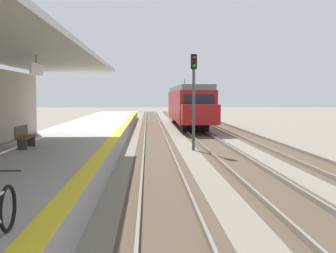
{
  "coord_description": "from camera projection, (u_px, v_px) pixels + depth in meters",
  "views": [
    {
      "loc": [
        1.4,
        -1.27,
        2.95
      ],
      "look_at": [
        1.97,
        10.54,
        2.1
      ],
      "focal_mm": 45.45,
      "sensor_mm": 36.0,
      "label": 1
    }
  ],
  "objects": [
    {
      "name": "approaching_train",
      "position": [
        188.0,
        104.0,
        40.84
      ],
      "size": [
        2.93,
        19.6,
        4.76
      ],
      "color": "maroon",
      "rests_on": "ground"
    },
    {
      "name": "rail_signal_post",
      "position": [
        194.0,
        92.0,
        22.97
      ],
      "size": [
        0.32,
        0.34,
        5.2
      ],
      "color": "#4C4C4C",
      "rests_on": "ground"
    },
    {
      "name": "track_pair_far_side",
      "position": [
        290.0,
        153.0,
        21.75
      ],
      "size": [
        2.34,
        120.0,
        0.16
      ],
      "color": "#4C3D2D",
      "rests_on": "ground"
    },
    {
      "name": "platform_bench",
      "position": [
        25.0,
        136.0,
        16.77
      ],
      "size": [
        0.45,
        1.6,
        0.88
      ],
      "color": "brown",
      "rests_on": "station_platform"
    },
    {
      "name": "track_pair_nearest_platform",
      "position": [
        158.0,
        154.0,
        21.42
      ],
      "size": [
        2.34,
        120.0,
        0.16
      ],
      "color": "#4C3D2D",
      "rests_on": "ground"
    },
    {
      "name": "track_pair_middle",
      "position": [
        225.0,
        153.0,
        21.59
      ],
      "size": [
        2.34,
        120.0,
        0.16
      ],
      "color": "#4C3D2D",
      "rests_on": "ground"
    },
    {
      "name": "station_platform",
      "position": [
        52.0,
        158.0,
        17.2
      ],
      "size": [
        5.0,
        80.0,
        0.91
      ],
      "color": "#999993",
      "rests_on": "ground"
    }
  ]
}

